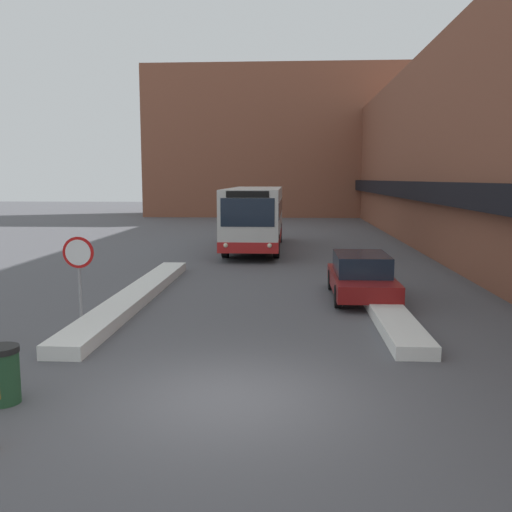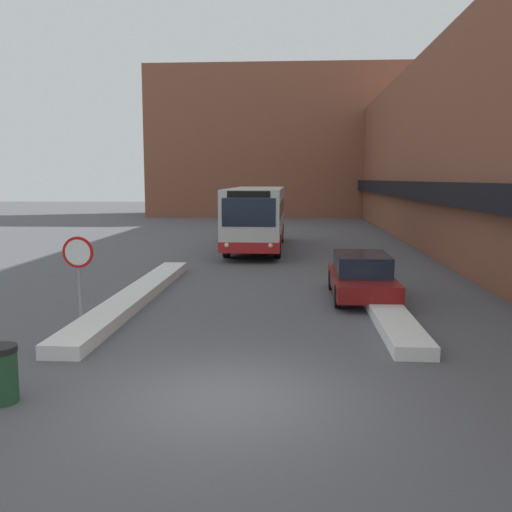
% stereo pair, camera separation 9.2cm
% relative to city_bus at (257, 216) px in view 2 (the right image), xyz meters
% --- Properties ---
extents(ground_plane, '(160.00, 160.00, 0.00)m').
position_rel_city_bus_xyz_m(ground_plane, '(0.80, -20.26, -1.73)').
color(ground_plane, '#515156').
extents(building_row_right, '(5.50, 60.00, 9.98)m').
position_rel_city_bus_xyz_m(building_row_right, '(10.77, 3.74, 3.24)').
color(building_row_right, brown).
rests_on(building_row_right, ground_plane).
extents(building_backdrop_far, '(26.00, 8.00, 14.19)m').
position_rel_city_bus_xyz_m(building_backdrop_far, '(0.80, 28.14, 5.36)').
color(building_backdrop_far, brown).
rests_on(building_backdrop_far, ground_plane).
extents(snow_bank_left, '(0.90, 11.56, 0.31)m').
position_rel_city_bus_xyz_m(snow_bank_left, '(-2.80, -12.75, -1.57)').
color(snow_bank_left, silver).
rests_on(snow_bank_left, ground_plane).
extents(snow_bank_right, '(0.90, 11.08, 0.30)m').
position_rel_city_bus_xyz_m(snow_bank_right, '(4.40, -12.56, -1.58)').
color(snow_bank_right, silver).
rests_on(snow_bank_right, ground_plane).
extents(city_bus, '(2.65, 10.63, 3.16)m').
position_rel_city_bus_xyz_m(city_bus, '(0.00, 0.00, 0.00)').
color(city_bus, silver).
rests_on(city_bus, ground_plane).
extents(parked_car_front, '(1.83, 4.36, 1.36)m').
position_rel_city_bus_xyz_m(parked_car_front, '(4.00, -11.95, -1.04)').
color(parked_car_front, maroon).
rests_on(parked_car_front, ground_plane).
extents(stop_sign, '(0.76, 0.08, 2.26)m').
position_rel_city_bus_xyz_m(stop_sign, '(-3.27, -16.02, -0.09)').
color(stop_sign, gray).
rests_on(stop_sign, ground_plane).
extents(trash_bin, '(0.59, 0.59, 0.95)m').
position_rel_city_bus_xyz_m(trash_bin, '(-2.86, -20.65, -1.25)').
color(trash_bin, '#234C2D').
rests_on(trash_bin, ground_plane).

